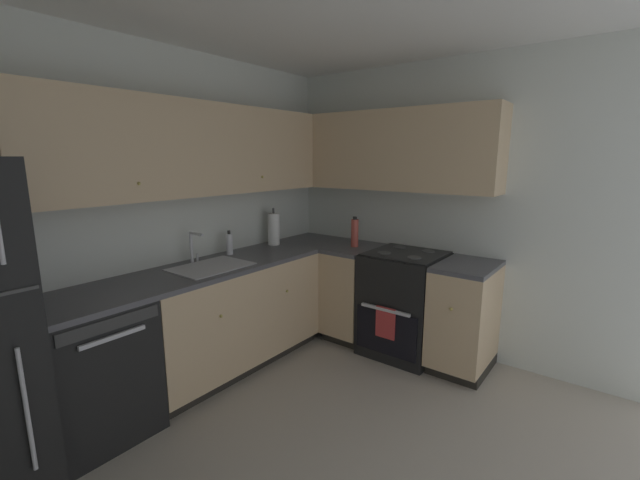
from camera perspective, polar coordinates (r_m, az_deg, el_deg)
name	(u,v)px	position (r m, az deg, el deg)	size (l,w,h in m)	color
ground_plane	(329,464)	(2.64, 1.30, -28.63)	(3.58, 3.19, 0.02)	#A89E8E
wall_back	(154,219)	(3.28, -22.10, 2.74)	(3.68, 0.05, 2.49)	silver
wall_right	(456,211)	(3.68, 18.36, 3.85)	(0.05, 3.29, 2.49)	silver
dishwasher	(93,370)	(2.95, -29.03, -15.49)	(0.60, 0.63, 0.85)	black
lower_cabinets_back	(230,316)	(3.46, -12.32, -10.24)	(1.55, 0.62, 0.85)	tan
countertop_back	(228,264)	(3.33, -12.64, -3.24)	(2.75, 0.60, 0.04)	#4C4C51
lower_cabinets_right	(406,306)	(3.68, 11.86, -8.93)	(0.62, 1.43, 0.85)	tan
countertop_right	(408,257)	(3.55, 12.13, -2.30)	(0.60, 1.43, 0.03)	#4C4C51
oven_range	(404,302)	(3.69, 11.62, -8.47)	(0.68, 0.62, 1.03)	black
upper_cabinets_back	(193,149)	(3.24, -17.18, 11.92)	(2.43, 0.34, 0.67)	tan
upper_cabinets_right	(384,151)	(3.73, 8.89, 12.15)	(0.32, 1.98, 0.67)	tan
sink	(211,272)	(3.20, -14.86, -4.36)	(0.56, 0.40, 0.10)	#B7B7BC
faucet	(193,245)	(3.32, -17.19, -0.62)	(0.07, 0.16, 0.24)	silver
soap_bottle	(229,244)	(3.54, -12.47, -0.53)	(0.05, 0.05, 0.21)	silver
paper_towel_roll	(274,229)	(3.87, -6.44, 1.53)	(0.11, 0.11, 0.36)	white
oil_bottle	(355,233)	(3.77, 4.85, 1.03)	(0.07, 0.07, 0.28)	#BF4C3F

